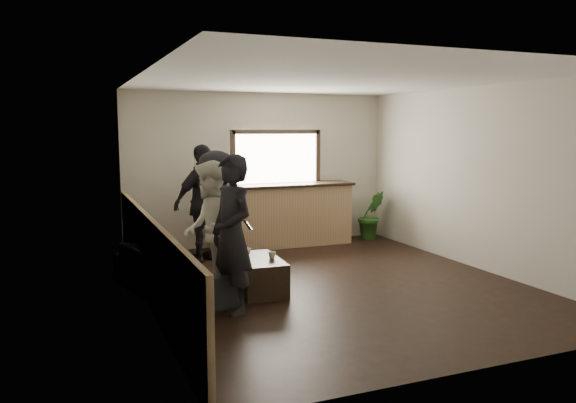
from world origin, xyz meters
name	(u,v)px	position (x,y,z in m)	size (l,w,h in m)	color
ground	(332,284)	(0.00, 0.00, 0.00)	(5.00, 6.00, 0.01)	black
room_shell	(283,181)	(-0.74, 0.00, 1.47)	(5.01, 6.01, 2.80)	silver
bar_counter	(281,211)	(0.30, 2.70, 0.64)	(2.70, 0.68, 2.13)	#9F7D56
sofa	(172,272)	(-2.15, 0.35, 0.31)	(2.10, 0.82, 0.61)	black
coffee_table	(258,275)	(-1.06, 0.06, 0.22)	(0.56, 1.01, 0.45)	black
cup_a	(246,252)	(-1.16, 0.28, 0.50)	(0.13, 0.13, 0.10)	silver
cup_b	(272,255)	(-0.90, -0.03, 0.49)	(0.10, 0.10, 0.09)	silver
potted_plant	(371,215)	(2.14, 2.59, 0.47)	(0.52, 0.42, 0.95)	#2D6623
person_a	(232,234)	(-1.62, -0.62, 0.93)	(0.60, 0.77, 1.86)	black
person_b	(210,229)	(-1.70, 0.09, 0.88)	(0.85, 0.99, 1.75)	white
person_c	(217,217)	(-1.43, 0.74, 0.92)	(0.89, 1.30, 1.85)	black
person_d	(205,203)	(-1.29, 2.04, 0.95)	(1.21, 0.80, 1.90)	black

